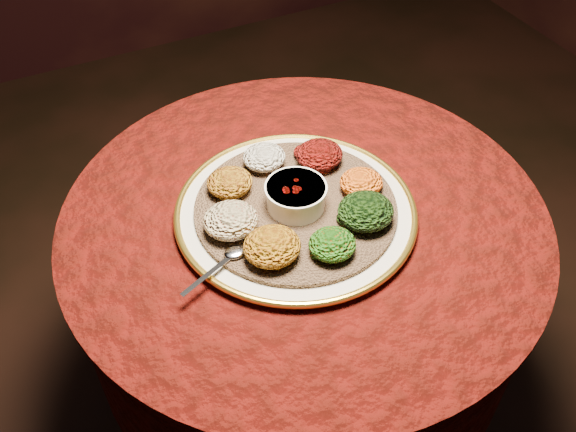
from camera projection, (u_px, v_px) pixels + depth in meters
name	position (u px, v px, depth m)	size (l,w,h in m)	color
table	(303.00, 272.00, 1.38)	(0.96, 0.96, 0.73)	black
platter	(296.00, 212.00, 1.24)	(0.50, 0.50, 0.02)	beige
injera	(296.00, 208.00, 1.23)	(0.39, 0.39, 0.01)	#876243
stew_bowl	(296.00, 195.00, 1.21)	(0.12, 0.12, 0.05)	white
spoon	(231.00, 256.00, 1.13)	(0.14, 0.07, 0.01)	silver
portion_ayib	(264.00, 157.00, 1.30)	(0.09, 0.08, 0.04)	silver
portion_kitfo	(319.00, 155.00, 1.30)	(0.10, 0.09, 0.05)	black
portion_tikil	(361.00, 182.00, 1.25)	(0.09, 0.08, 0.04)	#AF6E0E
portion_gomen	(366.00, 211.00, 1.18)	(0.11, 0.10, 0.05)	black
portion_mixveg	(332.00, 244.00, 1.13)	(0.09, 0.08, 0.04)	#B0290B
portion_kik	(272.00, 246.00, 1.12)	(0.10, 0.10, 0.05)	#A16C0E
portion_timatim	(231.00, 220.00, 1.17)	(0.10, 0.10, 0.05)	maroon
portion_shiro	(230.00, 182.00, 1.24)	(0.09, 0.09, 0.04)	#A36F13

